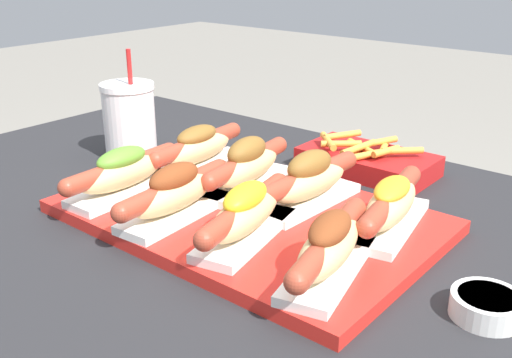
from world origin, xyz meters
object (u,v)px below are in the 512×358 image
object	(u,v)px
hot_dog_5	(247,166)
sauce_bowl	(487,305)
hot_dog_3	(329,247)
fries_basket	(367,160)
serving_tray	(247,216)
hot_dog_4	(197,148)
hot_dog_1	(175,193)
drink_cup	(130,121)
hot_dog_7	(391,205)
hot_dog_0	(123,173)
hot_dog_2	(245,214)
hot_dog_6	(309,181)

from	to	relation	value
hot_dog_5	sauce_bowl	size ratio (longest dim) A/B	2.86
hot_dog_3	fries_basket	world-z (taller)	hot_dog_3
serving_tray	hot_dog_4	bearing A→B (deg)	155.71
hot_dog_1	hot_dog_4	world-z (taller)	hot_dog_1
drink_cup	sauce_bowl	bearing A→B (deg)	-7.67
hot_dog_7	fries_basket	size ratio (longest dim) A/B	0.97
drink_cup	fries_basket	xyz separation A→B (m)	(0.36, 0.20, -0.05)
hot_dog_0	hot_dog_4	size ratio (longest dim) A/B	1.00
hot_dog_1	hot_dog_7	world-z (taller)	hot_dog_1
hot_dog_1	hot_dog_3	xyz separation A→B (m)	(0.24, 0.00, -0.00)
hot_dog_5	fries_basket	xyz separation A→B (m)	(0.08, 0.22, -0.03)
sauce_bowl	drink_cup	distance (m)	0.68
hot_dog_4	drink_cup	size ratio (longest dim) A/B	1.10
hot_dog_3	drink_cup	bearing A→B (deg)	164.01
hot_dog_2	hot_dog_4	size ratio (longest dim) A/B	0.98
drink_cup	fries_basket	world-z (taller)	drink_cup
serving_tray	sauce_bowl	distance (m)	0.34
hot_dog_0	hot_dog_1	world-z (taller)	hot_dog_1
serving_tray	hot_dog_2	size ratio (longest dim) A/B	2.38
hot_dog_4	hot_dog_7	world-z (taller)	hot_dog_4
hot_dog_5	drink_cup	world-z (taller)	drink_cup
hot_dog_0	fries_basket	bearing A→B (deg)	59.80
sauce_bowl	hot_dog_5	bearing A→B (deg)	168.70
drink_cup	hot_dog_7	bearing A→B (deg)	-0.07
hot_dog_5	sauce_bowl	distance (m)	0.40
hot_dog_4	hot_dog_6	size ratio (longest dim) A/B	1.00
hot_dog_0	sauce_bowl	bearing A→B (deg)	6.22
hot_dog_2	hot_dog_6	xyz separation A→B (m)	(-0.00, 0.14, 0.00)
sauce_bowl	fries_basket	distance (m)	0.43
hot_dog_7	drink_cup	world-z (taller)	drink_cup
serving_tray	drink_cup	distance (m)	0.35
hot_dog_0	hot_dog_2	size ratio (longest dim) A/B	1.02
hot_dog_2	hot_dog_6	world-z (taller)	hot_dog_6
hot_dog_0	hot_dog_2	xyz separation A→B (m)	(0.23, 0.01, 0.00)
hot_dog_5	hot_dog_7	size ratio (longest dim) A/B	1.01
hot_dog_7	sauce_bowl	world-z (taller)	hot_dog_7
hot_dog_0	hot_dog_1	bearing A→B (deg)	-2.71
hot_dog_2	drink_cup	bearing A→B (deg)	160.12
hot_dog_3	sauce_bowl	distance (m)	0.17
hot_dog_1	hot_dog_7	bearing A→B (deg)	32.56
hot_dog_2	fries_basket	xyz separation A→B (m)	(-0.02, 0.34, -0.03)
hot_dog_6	serving_tray	bearing A→B (deg)	-126.82
hot_dog_1	hot_dog_2	xyz separation A→B (m)	(0.11, 0.01, -0.00)
hot_dog_2	serving_tray	bearing A→B (deg)	129.33
hot_dog_6	fries_basket	xyz separation A→B (m)	(-0.02, 0.21, -0.03)
hot_dog_6	fries_basket	distance (m)	0.21
hot_dog_4	hot_dog_5	xyz separation A→B (m)	(0.12, -0.01, 0.00)
hot_dog_1	fries_basket	world-z (taller)	hot_dog_1
hot_dog_2	fries_basket	distance (m)	0.35
hot_dog_0	hot_dog_5	world-z (taller)	hot_dog_5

